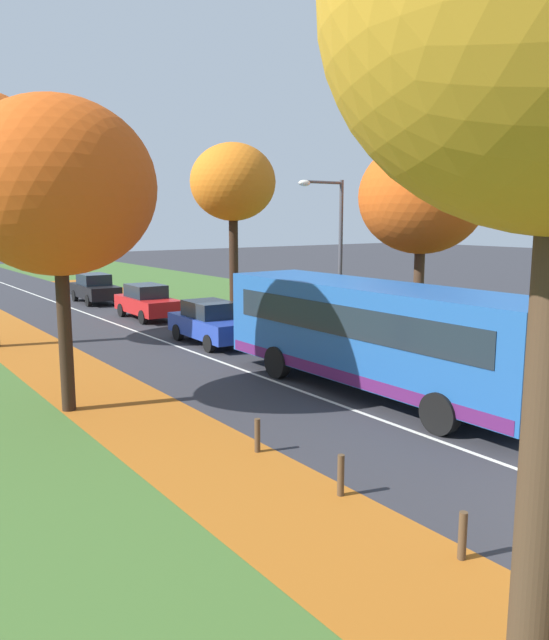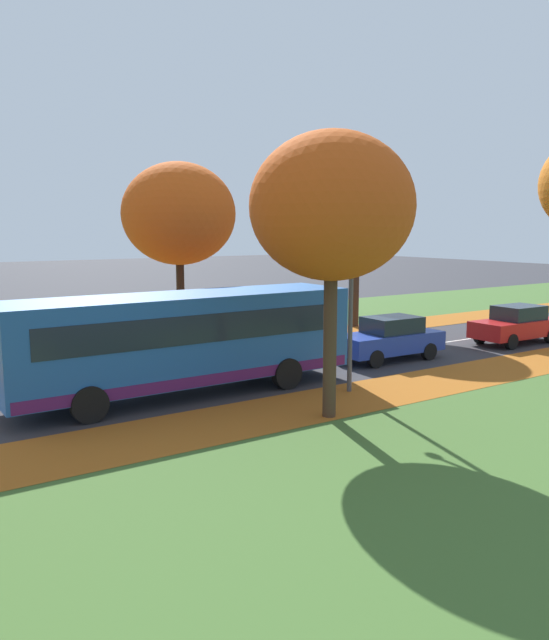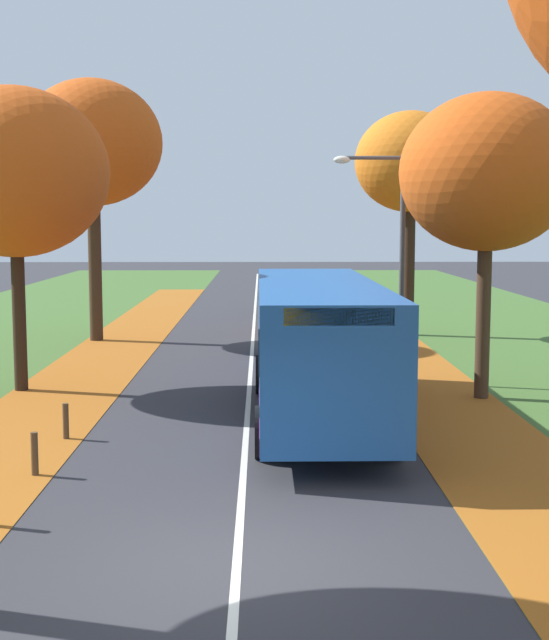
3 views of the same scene
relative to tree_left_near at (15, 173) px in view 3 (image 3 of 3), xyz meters
name	(u,v)px [view 3 (image 3 of 3)]	position (x,y,z in m)	size (l,w,h in m)	color
ground_plane	(237,561)	(5.78, -11.45, -5.46)	(160.00, 160.00, 0.00)	#2D2D33
leaf_litter_left	(88,373)	(1.18, 2.55, -5.45)	(2.80, 60.00, 0.00)	#9E5619
grass_verge_right	(514,343)	(14.98, 8.55, -5.45)	(12.00, 90.00, 0.01)	#3D6028
leaf_litter_right	(412,372)	(10.38, 2.55, -5.45)	(2.80, 60.00, 0.00)	#9E5619
road_centre_line	(253,343)	(5.78, 8.55, -5.45)	(0.12, 80.00, 0.01)	silver
tree_left_near	(15,173)	(0.00, 0.00, 0.00)	(4.67, 4.67, 7.58)	black
tree_left_mid	(92,144)	(0.18, 9.38, 1.49)	(4.90, 4.90, 9.19)	#382619
tree_right_near	(487,173)	(11.43, -1.15, -0.06)	(4.14, 4.14, 7.29)	#422D1E
tree_right_mid	(410,163)	(11.59, 10.73, 0.91)	(4.10, 4.10, 8.27)	black
bollard_fourth	(35,454)	(2.26, -7.59, -5.08)	(0.12, 0.12, 0.75)	#4C3823
bollard_fifth	(66,421)	(2.23, -5.08, -5.10)	(0.12, 0.12, 0.72)	#4C3823
streetlamp_right	(390,242)	(9.45, 0.94, -1.72)	(1.89, 0.28, 6.00)	#47474C
bus	(317,341)	(7.30, -3.33, -3.76)	(2.70, 10.41, 2.98)	#1E5199
car_blue_lead	(293,332)	(7.07, 5.18, -4.65)	(1.90, 4.26, 1.62)	#233D9E
car_red_following	(300,310)	(7.59, 12.10, -4.65)	(1.85, 4.23, 1.62)	#B21919
car_black_third_in_line	(293,295)	(7.57, 19.04, -4.65)	(1.93, 4.27, 1.62)	black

